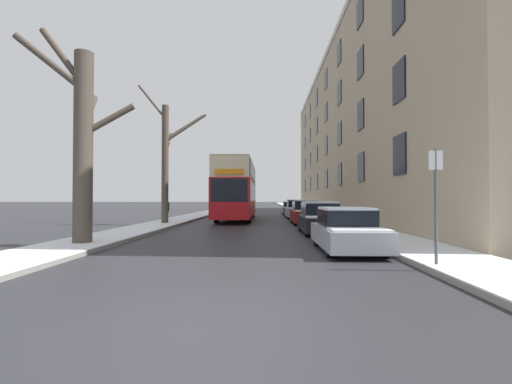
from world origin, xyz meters
TOP-DOWN VIEW (x-y plane):
  - ground_plane at (0.00, 0.00)m, footprint 320.00×320.00m
  - sidewalk_left at (-5.62, 53.00)m, footprint 2.39×130.00m
  - sidewalk_right at (5.62, 53.00)m, footprint 2.39×130.00m
  - terrace_facade_right at (11.31, 29.58)m, footprint 9.10×49.29m
  - bare_tree_left_0 at (-5.54, 7.19)m, footprint 3.37×2.37m
  - bare_tree_left_1 at (-5.41, 16.69)m, footprint 4.64×1.39m
  - double_decker_bus at (-1.45, 22.32)m, footprint 2.55×11.77m
  - parked_car_0 at (3.38, 6.53)m, footprint 1.76×3.92m
  - parked_car_1 at (3.38, 11.96)m, footprint 1.78×4.18m
  - parked_car_2 at (3.38, 18.13)m, footprint 1.72×4.56m
  - parked_car_3 at (3.38, 24.58)m, footprint 1.70×4.33m
  - parked_car_4 at (3.38, 30.84)m, footprint 1.77×4.38m
  - pedestrian_left_sidewalk at (-6.21, 19.60)m, footprint 0.35×0.35m
  - street_sign_post at (4.72, 3.56)m, footprint 0.32×0.07m

SIDE VIEW (x-z plane):
  - ground_plane at x=0.00m, z-range 0.00..0.00m
  - sidewalk_left at x=-5.62m, z-range 0.00..0.16m
  - sidewalk_right at x=5.62m, z-range 0.00..0.16m
  - parked_car_4 at x=3.38m, z-range -0.05..1.31m
  - parked_car_0 at x=3.38m, z-range -0.05..1.33m
  - parked_car_1 at x=3.38m, z-range -0.07..1.45m
  - parked_car_3 at x=3.38m, z-range -0.07..1.50m
  - parked_car_2 at x=3.38m, z-range -0.07..1.51m
  - pedestrian_left_sidewalk at x=-6.21m, z-range 0.08..1.69m
  - street_sign_post at x=4.72m, z-range 0.20..2.99m
  - double_decker_bus at x=-1.45m, z-range 0.30..4.71m
  - bare_tree_left_0 at x=-5.54m, z-range -0.13..7.46m
  - bare_tree_left_1 at x=-5.41m, z-range -0.40..8.74m
  - terrace_facade_right at x=11.31m, z-range 0.00..16.47m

